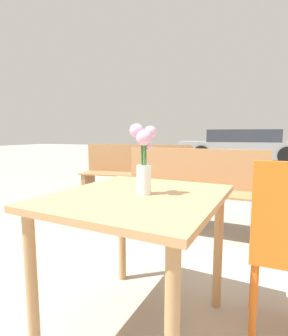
{
  "coord_description": "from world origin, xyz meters",
  "views": [
    {
      "loc": [
        0.52,
        -1.12,
        0.99
      ],
      "look_at": [
        0.03,
        0.01,
        0.84
      ],
      "focal_mm": 28.0,
      "sensor_mm": 36.0,
      "label": 1
    }
  ],
  "objects_px": {
    "table_front": "(138,215)",
    "bench_near": "(136,172)",
    "flower_vase": "(144,159)",
    "parked_car": "(241,146)",
    "bench_middle": "(192,188)"
  },
  "relations": [
    {
      "from": "table_front",
      "to": "bench_near",
      "type": "distance_m",
      "value": 2.44
    },
    {
      "from": "flower_vase",
      "to": "parked_car",
      "type": "height_order",
      "value": "parked_car"
    },
    {
      "from": "bench_near",
      "to": "flower_vase",
      "type": "bearing_deg",
      "value": -64.12
    },
    {
      "from": "parked_car",
      "to": "flower_vase",
      "type": "bearing_deg",
      "value": -89.6
    },
    {
      "from": "table_front",
      "to": "flower_vase",
      "type": "height_order",
      "value": "flower_vase"
    },
    {
      "from": "table_front",
      "to": "bench_near",
      "type": "xyz_separation_m",
      "value": [
        -1.04,
        2.2,
        -0.15
      ]
    },
    {
      "from": "flower_vase",
      "to": "bench_middle",
      "type": "distance_m",
      "value": 1.53
    },
    {
      "from": "flower_vase",
      "to": "bench_middle",
      "type": "relative_size",
      "value": 0.23
    },
    {
      "from": "table_front",
      "to": "bench_near",
      "type": "relative_size",
      "value": 0.57
    },
    {
      "from": "table_front",
      "to": "flower_vase",
      "type": "distance_m",
      "value": 0.28
    },
    {
      "from": "table_front",
      "to": "parked_car",
      "type": "bearing_deg",
      "value": 90.21
    },
    {
      "from": "bench_near",
      "to": "bench_middle",
      "type": "distance_m",
      "value": 1.21
    },
    {
      "from": "flower_vase",
      "to": "table_front",
      "type": "bearing_deg",
      "value": -173.75
    },
    {
      "from": "flower_vase",
      "to": "parked_car",
      "type": "distance_m",
      "value": 9.18
    },
    {
      "from": "bench_near",
      "to": "bench_middle",
      "type": "bearing_deg",
      "value": -37.33
    }
  ]
}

